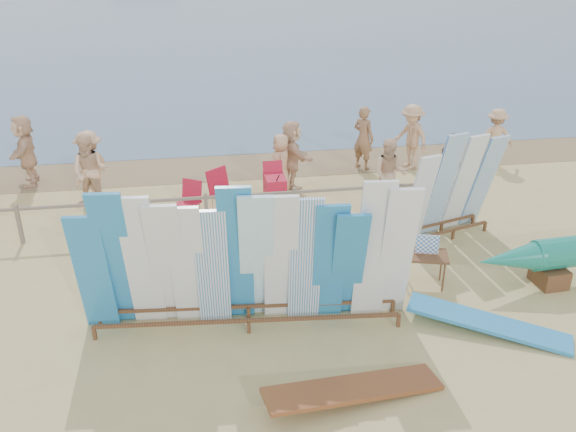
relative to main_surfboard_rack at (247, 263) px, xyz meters
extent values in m
plane|color=tan|center=(-0.57, 0.83, -1.23)|extent=(160.00, 160.00, 0.00)
cube|color=olive|center=(-0.57, 8.03, -1.23)|extent=(40.00, 2.60, 0.01)
cube|color=#7A6A5C|center=(-0.57, 3.83, -0.43)|extent=(12.00, 0.06, 0.06)
cube|color=#7A6A5C|center=(-4.57, 3.83, -0.78)|extent=(0.08, 0.08, 0.90)
cube|color=#7A6A5C|center=(-2.57, 3.83, -0.78)|extent=(0.08, 0.08, 0.90)
cube|color=#7A6A5C|center=(-0.57, 3.83, -0.78)|extent=(0.08, 0.08, 0.90)
cube|color=#7A6A5C|center=(1.43, 3.83, -0.78)|extent=(0.08, 0.08, 0.90)
cube|color=#7A6A5C|center=(3.43, 3.83, -0.78)|extent=(0.08, 0.08, 0.90)
cube|color=#7A6A5C|center=(5.43, 3.83, -0.78)|extent=(0.08, 0.08, 0.90)
cube|color=brown|center=(-0.03, -0.22, -0.98)|extent=(5.10, 0.50, 0.06)
cube|color=brown|center=(0.01, 0.22, -0.98)|extent=(5.10, 0.50, 0.06)
cube|color=#2780C3|center=(-2.49, 0.22, -0.10)|extent=(0.59, 0.58, 2.27)
cube|color=#2780C3|center=(-2.09, 0.18, 0.11)|extent=(0.61, 0.82, 2.69)
cube|color=white|center=(-1.69, 0.15, 0.07)|extent=(0.60, 0.75, 2.60)
cube|color=white|center=(-1.29, 0.11, 0.01)|extent=(0.61, 0.83, 2.47)
cube|color=white|center=(-0.97, 0.08, -0.03)|extent=(0.60, 0.70, 2.40)
cube|color=white|center=(-0.57, 0.05, -0.07)|extent=(0.59, 0.61, 2.31)
cube|color=#2780C3|center=(-0.17, 0.01, 0.14)|extent=(0.61, 0.83, 2.74)
cube|color=#99D9F5|center=(0.15, -0.01, 0.07)|extent=(0.62, 0.95, 2.60)
cube|color=white|center=(0.55, -0.05, 0.05)|extent=(0.60, 0.74, 2.55)
cube|color=white|center=(0.95, -0.08, 0.00)|extent=(0.59, 0.63, 2.47)
cube|color=#2780C3|center=(1.35, -0.12, -0.05)|extent=(0.59, 0.66, 2.36)
cube|color=#2780C3|center=(1.67, -0.14, -0.12)|extent=(0.60, 0.80, 2.22)
cube|color=white|center=(2.07, -0.18, 0.13)|extent=(0.59, 0.64, 2.73)
cube|color=white|center=(2.47, -0.21, 0.07)|extent=(0.60, 0.72, 2.60)
cube|color=brown|center=(4.75, 2.53, -1.00)|extent=(1.75, 0.57, 0.05)
cube|color=brown|center=(4.64, 2.91, -1.00)|extent=(1.75, 0.57, 0.05)
cube|color=white|center=(3.88, 2.48, -0.19)|extent=(0.63, 0.66, 2.08)
cube|color=white|center=(4.43, 2.64, 0.01)|extent=(0.67, 0.79, 2.48)
cube|color=white|center=(4.97, 2.80, -0.04)|extent=(0.68, 0.81, 2.38)
cube|color=white|center=(5.51, 2.96, -0.09)|extent=(0.68, 0.82, 2.28)
cube|color=brown|center=(5.81, 0.45, -1.04)|extent=(0.56, 0.65, 0.37)
cone|color=#188672|center=(4.88, 0.39, -0.57)|extent=(1.28, 0.65, 0.58)
cube|color=brown|center=(3.43, 0.80, -0.59)|extent=(0.93, 0.76, 0.05)
cube|color=white|center=(3.43, 0.80, -0.35)|extent=(0.42, 0.14, 0.38)
cube|color=brown|center=(1.32, -2.04, -1.23)|extent=(2.75, 1.02, 0.35)
cube|color=#2780C3|center=(3.98, -0.78, -1.23)|extent=(2.61, 1.84, 0.30)
cube|color=#B7132E|center=(-0.99, 4.74, -0.93)|extent=(0.67, 0.66, 0.05)
cube|color=#B7132E|center=(-0.87, 4.93, -0.67)|extent=(0.51, 0.39, 0.51)
cube|color=#B7132E|center=(-0.07, 4.94, -0.87)|extent=(0.83, 0.82, 0.06)
cube|color=#B7132E|center=(-0.24, 5.14, -0.56)|extent=(0.59, 0.53, 0.61)
cube|color=#B7132E|center=(1.10, 4.74, -0.65)|extent=(0.48, 0.79, 0.58)
cube|color=#B7132E|center=(1.10, 5.05, -0.29)|extent=(0.47, 0.18, 0.36)
imported|color=tan|center=(7.80, 6.94, -0.41)|extent=(1.12, 0.67, 1.63)
imported|color=beige|center=(-3.26, 5.61, -0.32)|extent=(0.95, 0.58, 1.81)
imported|color=beige|center=(3.86, 4.44, -0.37)|extent=(0.92, 0.64, 1.72)
imported|color=#8C6042|center=(3.96, 7.16, -0.33)|extent=(0.69, 0.74, 1.80)
imported|color=#8C6042|center=(5.73, 5.21, -0.45)|extent=(0.57, 0.97, 1.55)
imported|color=tan|center=(1.42, 5.87, -0.46)|extent=(0.38, 0.76, 1.53)
imported|color=beige|center=(-5.13, 7.40, -0.28)|extent=(0.72, 1.79, 1.89)
imported|color=beige|center=(1.75, 6.15, -0.33)|extent=(0.91, 1.74, 1.79)
imported|color=tan|center=(-3.30, 5.97, -0.32)|extent=(0.96, 1.26, 1.81)
imported|color=tan|center=(5.31, 7.04, -0.31)|extent=(0.96, 1.28, 1.83)
camera|label=1|loc=(-0.71, -8.70, 4.93)|focal=38.00mm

